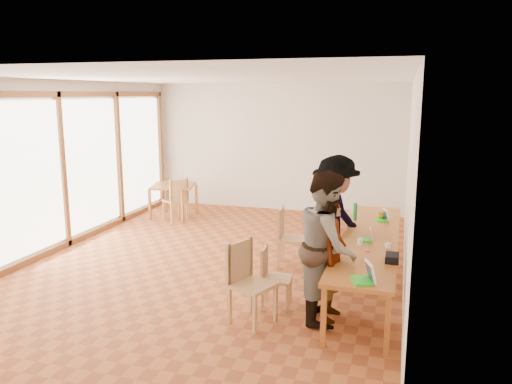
# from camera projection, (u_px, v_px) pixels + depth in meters

# --- Properties ---
(ground) EXTENTS (8.00, 8.00, 0.00)m
(ground) POSITION_uv_depth(u_px,v_px,m) (218.00, 261.00, 8.38)
(ground) COLOR #A85628
(ground) RESTS_ON ground
(wall_back) EXTENTS (6.00, 0.10, 3.00)m
(wall_back) POSITION_uv_depth(u_px,v_px,m) (277.00, 147.00, 11.85)
(wall_back) COLOR beige
(wall_back) RESTS_ON ground
(wall_front) EXTENTS (6.00, 0.10, 3.00)m
(wall_front) POSITION_uv_depth(u_px,v_px,m) (50.00, 241.00, 4.33)
(wall_front) COLOR beige
(wall_front) RESTS_ON ground
(wall_right) EXTENTS (0.10, 8.00, 3.00)m
(wall_right) POSITION_uv_depth(u_px,v_px,m) (409.00, 182.00, 7.25)
(wall_right) COLOR beige
(wall_right) RESTS_ON ground
(window_wall) EXTENTS (0.10, 8.00, 3.00)m
(window_wall) POSITION_uv_depth(u_px,v_px,m) (62.00, 165.00, 8.92)
(window_wall) COLOR white
(window_wall) RESTS_ON ground
(ceiling) EXTENTS (6.00, 8.00, 0.04)m
(ceiling) POSITION_uv_depth(u_px,v_px,m) (215.00, 77.00, 7.79)
(ceiling) COLOR white
(ceiling) RESTS_ON wall_back
(communal_table) EXTENTS (0.80, 4.00, 0.75)m
(communal_table) POSITION_uv_depth(u_px,v_px,m) (369.00, 240.00, 7.13)
(communal_table) COLOR #AA6C25
(communal_table) RESTS_ON ground
(side_table) EXTENTS (0.90, 0.90, 0.75)m
(side_table) POSITION_uv_depth(u_px,v_px,m) (173.00, 188.00, 11.21)
(side_table) COLOR #AA6C25
(side_table) RESTS_ON ground
(chair_near) EXTENTS (0.61, 0.61, 0.53)m
(chair_near) POSITION_uv_depth(u_px,v_px,m) (246.00, 273.00, 6.08)
(chair_near) COLOR tan
(chair_near) RESTS_ON ground
(chair_mid) EXTENTS (0.41, 0.41, 0.43)m
(chair_mid) POSITION_uv_depth(u_px,v_px,m) (270.00, 270.00, 6.50)
(chair_mid) COLOR tan
(chair_mid) RESTS_ON ground
(chair_far) EXTENTS (0.47, 0.47, 0.51)m
(chair_far) POSITION_uv_depth(u_px,v_px,m) (287.00, 231.00, 8.03)
(chair_far) COLOR tan
(chair_far) RESTS_ON ground
(chair_empty) EXTENTS (0.52, 0.52, 0.48)m
(chair_empty) POSITION_uv_depth(u_px,v_px,m) (340.00, 206.00, 9.91)
(chair_empty) COLOR tan
(chair_empty) RESTS_ON ground
(chair_spare) EXTENTS (0.62, 0.62, 0.51)m
(chair_spare) POSITION_uv_depth(u_px,v_px,m) (177.00, 195.00, 10.85)
(chair_spare) COLOR tan
(chair_spare) RESTS_ON ground
(person_near) EXTENTS (0.41, 0.59, 1.57)m
(person_near) POSITION_uv_depth(u_px,v_px,m) (331.00, 258.00, 6.11)
(person_near) COLOR gray
(person_near) RESTS_ON ground
(person_mid) EXTENTS (0.83, 1.00, 1.86)m
(person_mid) POSITION_uv_depth(u_px,v_px,m) (327.00, 246.00, 6.09)
(person_mid) COLOR gray
(person_mid) RESTS_ON ground
(person_far) EXTENTS (1.07, 1.39, 1.90)m
(person_far) POSITION_uv_depth(u_px,v_px,m) (335.00, 221.00, 7.22)
(person_far) COLOR gray
(person_far) RESTS_ON ground
(laptop_near) EXTENTS (0.31, 0.33, 0.23)m
(laptop_near) POSITION_uv_depth(u_px,v_px,m) (366.00, 276.00, 5.41)
(laptop_near) COLOR #24DA27
(laptop_near) RESTS_ON communal_table
(laptop_mid) EXTENTS (0.21, 0.23, 0.18)m
(laptop_mid) POSITION_uv_depth(u_px,v_px,m) (369.00, 237.00, 6.93)
(laptop_mid) COLOR #24DA27
(laptop_mid) RESTS_ON communal_table
(laptop_far) EXTENTS (0.26, 0.27, 0.19)m
(laptop_far) POSITION_uv_depth(u_px,v_px,m) (383.00, 218.00, 8.00)
(laptop_far) COLOR #24DA27
(laptop_far) RESTS_ON communal_table
(yellow_mug) EXTENTS (0.14, 0.14, 0.10)m
(yellow_mug) POSITION_uv_depth(u_px,v_px,m) (381.00, 216.00, 8.11)
(yellow_mug) COLOR gold
(yellow_mug) RESTS_ON communal_table
(green_bottle) EXTENTS (0.07, 0.07, 0.28)m
(green_bottle) POSITION_uv_depth(u_px,v_px,m) (355.00, 212.00, 8.02)
(green_bottle) COLOR #1D7E35
(green_bottle) RESTS_ON communal_table
(clear_glass) EXTENTS (0.07, 0.07, 0.09)m
(clear_glass) POSITION_uv_depth(u_px,v_px,m) (360.00, 242.00, 6.72)
(clear_glass) COLOR silver
(clear_glass) RESTS_ON communal_table
(condiment_cup) EXTENTS (0.08, 0.08, 0.06)m
(condiment_cup) POSITION_uv_depth(u_px,v_px,m) (388.00, 245.00, 6.62)
(condiment_cup) COLOR white
(condiment_cup) RESTS_ON communal_table
(pink_phone) EXTENTS (0.05, 0.10, 0.01)m
(pink_phone) POSITION_uv_depth(u_px,v_px,m) (368.00, 251.00, 6.47)
(pink_phone) COLOR #D03D55
(pink_phone) RESTS_ON communal_table
(black_pouch) EXTENTS (0.16, 0.26, 0.09)m
(black_pouch) POSITION_uv_depth(u_px,v_px,m) (392.00, 258.00, 6.07)
(black_pouch) COLOR black
(black_pouch) RESTS_ON communal_table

